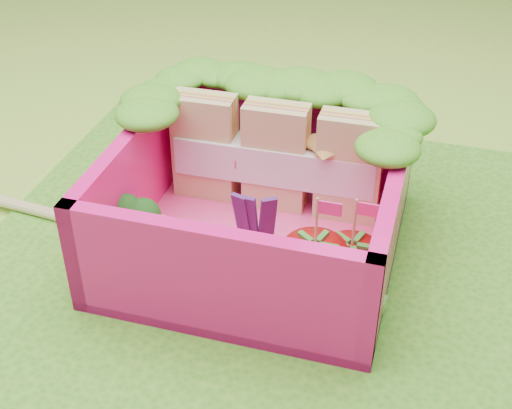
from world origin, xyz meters
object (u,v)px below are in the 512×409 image
at_px(sandwich_stack, 277,158).
at_px(strawberry_right, 350,266).
at_px(strawberry_left, 314,269).
at_px(chopsticks, 71,219).
at_px(broccoli, 133,225).
at_px(bento_box, 258,200).

bearing_deg(sandwich_stack, strawberry_right, -48.91).
height_order(strawberry_left, strawberry_right, strawberry_left).
distance_m(sandwich_stack, strawberry_left, 0.72).
relative_size(sandwich_stack, chopsticks, 0.46).
bearing_deg(chopsticks, broccoli, -23.81).
bearing_deg(strawberry_right, broccoli, -177.17).
relative_size(bento_box, strawberry_right, 2.75).
height_order(broccoli, chopsticks, broccoli).
relative_size(broccoli, chopsticks, 0.14).
bearing_deg(strawberry_left, chopsticks, 169.79).
bearing_deg(chopsticks, strawberry_right, -5.97).
height_order(bento_box, sandwich_stack, sandwich_stack).
distance_m(sandwich_stack, chopsticks, 1.09).
height_order(broccoli, strawberry_left, strawberry_left).
bearing_deg(chopsticks, bento_box, 4.43).
distance_m(strawberry_left, chopsticks, 1.34).
xyz_separation_m(bento_box, strawberry_right, (0.48, -0.23, -0.10)).
height_order(broccoli, strawberry_right, strawberry_right).
xyz_separation_m(broccoli, strawberry_right, (1.00, 0.05, -0.05)).
distance_m(broccoli, strawberry_left, 0.85).
distance_m(bento_box, sandwich_stack, 0.32).
relative_size(strawberry_left, strawberry_right, 1.07).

